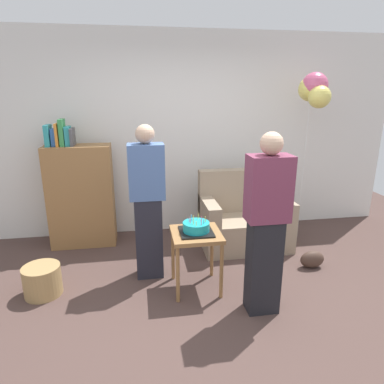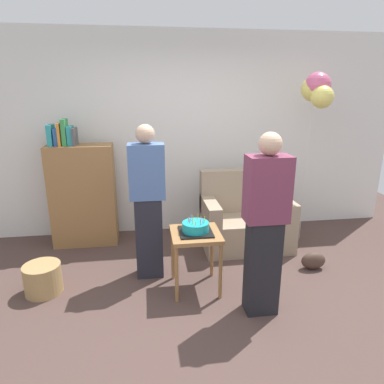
% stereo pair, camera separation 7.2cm
% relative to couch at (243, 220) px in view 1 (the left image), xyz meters
% --- Properties ---
extents(ground_plane, '(8.00, 8.00, 0.00)m').
position_rel_couch_xyz_m(ground_plane, '(-0.67, -1.34, -0.34)').
color(ground_plane, '#4C3833').
extents(wall_back, '(6.00, 0.10, 2.70)m').
position_rel_couch_xyz_m(wall_back, '(-0.67, 0.71, 1.01)').
color(wall_back, silver).
rests_on(wall_back, ground_plane).
extents(couch, '(1.10, 0.70, 0.96)m').
position_rel_couch_xyz_m(couch, '(0.00, 0.00, 0.00)').
color(couch, gray).
rests_on(couch, ground_plane).
extents(bookshelf, '(0.80, 0.36, 1.62)m').
position_rel_couch_xyz_m(bookshelf, '(-2.05, 0.36, 0.34)').
color(bookshelf, olive).
rests_on(bookshelf, ground_plane).
extents(side_table, '(0.48, 0.48, 0.61)m').
position_rel_couch_xyz_m(side_table, '(-0.79, -0.92, 0.18)').
color(side_table, olive).
rests_on(side_table, ground_plane).
extents(birthday_cake, '(0.32, 0.32, 0.17)m').
position_rel_couch_xyz_m(birthday_cake, '(-0.79, -0.92, 0.32)').
color(birthday_cake, black).
rests_on(birthday_cake, side_table).
extents(person_blowing_candles, '(0.36, 0.22, 1.63)m').
position_rel_couch_xyz_m(person_blowing_candles, '(-1.24, -0.59, 0.49)').
color(person_blowing_candles, '#23232D').
rests_on(person_blowing_candles, ground_plane).
extents(person_holding_cake, '(0.36, 0.22, 1.63)m').
position_rel_couch_xyz_m(person_holding_cake, '(-0.26, -1.37, 0.49)').
color(person_holding_cake, black).
rests_on(person_holding_cake, ground_plane).
extents(wicker_basket, '(0.36, 0.36, 0.30)m').
position_rel_couch_xyz_m(wicker_basket, '(-2.30, -0.79, -0.19)').
color(wicker_basket, '#A88451').
rests_on(wicker_basket, ground_plane).
extents(handbag, '(0.28, 0.14, 0.20)m').
position_rel_couch_xyz_m(handbag, '(0.59, -0.73, -0.24)').
color(handbag, '#473328').
rests_on(handbag, ground_plane).
extents(balloon_bunch, '(0.34, 0.46, 2.16)m').
position_rel_couch_xyz_m(balloon_bunch, '(0.86, 0.10, 1.61)').
color(balloon_bunch, silver).
rests_on(balloon_bunch, ground_plane).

